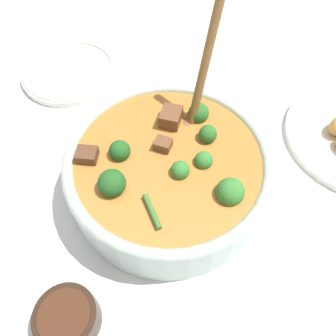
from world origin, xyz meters
The scene contains 4 objects.
ground_plane centered at (0.00, 0.00, 0.00)m, with size 4.00×4.00×0.00m, color silver.
stew_bowl centered at (0.00, 0.00, 0.05)m, with size 0.29×0.29×0.28m.
condiment_bowl centered at (-0.22, 0.03, 0.02)m, with size 0.07×0.07×0.04m.
empty_plate centered at (0.16, 0.29, 0.01)m, with size 0.19×0.19×0.02m.
Camera 1 is at (-0.24, -0.10, 0.44)m, focal length 35.00 mm.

